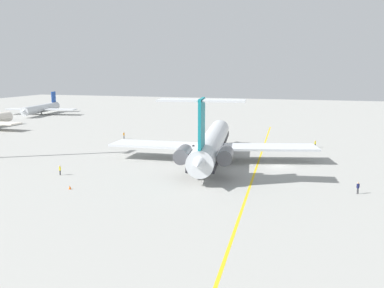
{
  "coord_description": "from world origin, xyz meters",
  "views": [
    {
      "loc": [
        -79.38,
        -8.07,
        17.56
      ],
      "look_at": [
        1.16,
        16.76,
        3.1
      ],
      "focal_mm": 41.26,
      "sensor_mm": 36.0,
      "label": 1
    }
  ],
  "objects_px": {
    "ground_crew_near_tail": "(315,143)",
    "safety_cone_nose": "(70,187)",
    "main_jetliner": "(211,144)",
    "ground_crew_portside": "(124,134)",
    "airliner_far_right": "(40,109)",
    "ground_crew_starboard": "(358,186)",
    "ground_crew_near_nose": "(60,169)"
  },
  "relations": [
    {
      "from": "ground_crew_near_tail",
      "to": "safety_cone_nose",
      "type": "xyz_separation_m",
      "value": [
        -46.49,
        33.49,
        -0.79
      ]
    },
    {
      "from": "main_jetliner",
      "to": "ground_crew_near_tail",
      "type": "height_order",
      "value": "main_jetliner"
    },
    {
      "from": "ground_crew_portside",
      "to": "airliner_far_right",
      "type": "bearing_deg",
      "value": 162.96
    },
    {
      "from": "ground_crew_starboard",
      "to": "main_jetliner",
      "type": "bearing_deg",
      "value": -138.77
    },
    {
      "from": "ground_crew_portside",
      "to": "ground_crew_starboard",
      "type": "xyz_separation_m",
      "value": [
        -35.49,
        -53.59,
        -0.01
      ]
    },
    {
      "from": "main_jetliner",
      "to": "ground_crew_portside",
      "type": "bearing_deg",
      "value": 44.29
    },
    {
      "from": "ground_crew_near_nose",
      "to": "ground_crew_starboard",
      "type": "distance_m",
      "value": 46.88
    },
    {
      "from": "ground_crew_near_nose",
      "to": "ground_crew_portside",
      "type": "distance_m",
      "value": 38.85
    },
    {
      "from": "airliner_far_right",
      "to": "safety_cone_nose",
      "type": "distance_m",
      "value": 112.86
    },
    {
      "from": "airliner_far_right",
      "to": "ground_crew_near_nose",
      "type": "bearing_deg",
      "value": 28.22
    },
    {
      "from": "main_jetliner",
      "to": "airliner_far_right",
      "type": "bearing_deg",
      "value": 43.39
    },
    {
      "from": "airliner_far_right",
      "to": "ground_crew_near_tail",
      "type": "xyz_separation_m",
      "value": [
        -42.51,
        -102.86,
        -1.37
      ]
    },
    {
      "from": "airliner_far_right",
      "to": "ground_crew_near_tail",
      "type": "relative_size",
      "value": 16.4
    },
    {
      "from": "safety_cone_nose",
      "to": "ground_crew_portside",
      "type": "bearing_deg",
      "value": 16.17
    },
    {
      "from": "ground_crew_starboard",
      "to": "safety_cone_nose",
      "type": "xyz_separation_m",
      "value": [
        -9.88,
        40.43,
        -0.82
      ]
    },
    {
      "from": "ground_crew_starboard",
      "to": "safety_cone_nose",
      "type": "bearing_deg",
      "value": -95.06
    },
    {
      "from": "main_jetliner",
      "to": "ground_crew_near_tail",
      "type": "xyz_separation_m",
      "value": [
        22.03,
        -18.36,
        -2.53
      ]
    },
    {
      "from": "ground_crew_near_nose",
      "to": "ground_crew_near_tail",
      "type": "height_order",
      "value": "ground_crew_near_nose"
    },
    {
      "from": "ground_crew_portside",
      "to": "ground_crew_starboard",
      "type": "relative_size",
      "value": 1.01
    },
    {
      "from": "main_jetliner",
      "to": "ground_crew_starboard",
      "type": "height_order",
      "value": "main_jetliner"
    },
    {
      "from": "main_jetliner",
      "to": "safety_cone_nose",
      "type": "height_order",
      "value": "main_jetliner"
    },
    {
      "from": "airliner_far_right",
      "to": "ground_crew_near_nose",
      "type": "xyz_separation_m",
      "value": [
        -81.88,
        -62.99,
        -1.37
      ]
    },
    {
      "from": "ground_crew_near_nose",
      "to": "ground_crew_portside",
      "type": "bearing_deg",
      "value": -151.53
    },
    {
      "from": "airliner_far_right",
      "to": "ground_crew_starboard",
      "type": "distance_m",
      "value": 135.34
    },
    {
      "from": "ground_crew_near_tail",
      "to": "ground_crew_portside",
      "type": "height_order",
      "value": "ground_crew_portside"
    },
    {
      "from": "main_jetliner",
      "to": "safety_cone_nose",
      "type": "relative_size",
      "value": 82.16
    },
    {
      "from": "main_jetliner",
      "to": "ground_crew_starboard",
      "type": "xyz_separation_m",
      "value": [
        -14.59,
        -25.3,
        -2.5
      ]
    },
    {
      "from": "ground_crew_near_nose",
      "to": "ground_crew_starboard",
      "type": "relative_size",
      "value": 0.98
    },
    {
      "from": "ground_crew_near_nose",
      "to": "ground_crew_near_tail",
      "type": "xyz_separation_m",
      "value": [
        39.37,
        -39.87,
        -0.0
      ]
    },
    {
      "from": "airliner_far_right",
      "to": "main_jetliner",
      "type": "bearing_deg",
      "value": 43.27
    },
    {
      "from": "main_jetliner",
      "to": "ground_crew_portside",
      "type": "distance_m",
      "value": 35.27
    },
    {
      "from": "ground_crew_starboard",
      "to": "airliner_far_right",
      "type": "bearing_deg",
      "value": -144.58
    }
  ]
}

